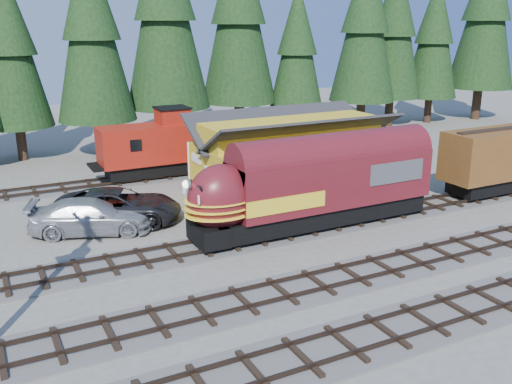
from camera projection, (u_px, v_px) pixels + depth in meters
name	position (u px, v px, depth m)	size (l,w,h in m)	color
ground	(396.00, 245.00, 28.89)	(120.00, 120.00, 0.00)	#6B665B
track_siding	(476.00, 197.00, 36.65)	(68.00, 3.20, 0.33)	#4C4947
track_spur	(113.00, 183.00, 39.82)	(32.00, 3.20, 0.33)	#4C4947
depot	(292.00, 148.00, 36.97)	(12.80, 7.00, 5.30)	gold
conifer_backdrop	(253.00, 25.00, 49.60)	(79.07, 24.15, 17.61)	black
locomotive	(308.00, 189.00, 30.38)	(14.42, 2.87, 3.92)	black
caboose	(162.00, 146.00, 40.78)	(8.87, 2.57, 4.61)	black
pickup_truck_a	(118.00, 206.00, 31.83)	(3.25, 7.04, 1.96)	black
pickup_truck_b	(91.00, 216.00, 30.36)	(2.60, 6.39, 1.85)	#9D9FA4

